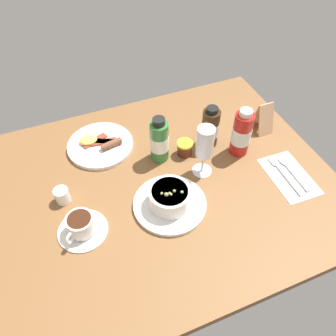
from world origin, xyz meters
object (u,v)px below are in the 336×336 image
at_px(breakfast_plate, 100,145).
at_px(menu_card, 263,117).
at_px(creamer_jug, 62,195).
at_px(coffee_cup, 81,226).
at_px(sauce_bottle_brown, 210,128).
at_px(jam_jar, 185,148).
at_px(sauce_bottle_red, 242,134).
at_px(sauce_bottle_green, 159,141).
at_px(porridge_bowl, 170,199).
at_px(wine_glass, 205,144).
at_px(cutlery_setting, 289,175).

height_order(breakfast_plate, menu_card, menu_card).
relative_size(creamer_jug, breakfast_plate, 0.24).
height_order(coffee_cup, creamer_jug, coffee_cup).
bearing_deg(sauce_bottle_brown, jam_jar, -171.06).
height_order(sauce_bottle_red, breakfast_plate, sauce_bottle_red).
bearing_deg(sauce_bottle_red, sauce_bottle_green, 164.04).
relative_size(coffee_cup, sauce_bottle_red, 0.80).
xyz_separation_m(porridge_bowl, coffee_cup, (-0.25, 0.01, -0.00)).
height_order(coffee_cup, sauce_bottle_green, sauce_bottle_green).
bearing_deg(wine_glass, creamer_jug, 173.89).
bearing_deg(sauce_bottle_green, porridge_bowl, -102.71).
relative_size(creamer_jug, jam_jar, 1.03).
bearing_deg(creamer_jug, jam_jar, 6.13).
relative_size(breakfast_plate, menu_card, 1.97).
xyz_separation_m(coffee_cup, sauce_bottle_red, (0.55, 0.11, 0.05)).
bearing_deg(sauce_bottle_green, breakfast_plate, 144.37).
xyz_separation_m(creamer_jug, sauce_bottle_red, (0.58, -0.01, 0.05)).
distance_m(wine_glass, jam_jar, 0.13).
height_order(coffee_cup, jam_jar, coffee_cup).
bearing_deg(coffee_cup, sauce_bottle_green, 31.76).
relative_size(wine_glass, sauce_bottle_green, 1.09).
bearing_deg(sauce_bottle_brown, coffee_cup, -158.94).
bearing_deg(cutlery_setting, jam_jar, 141.39).
height_order(creamer_jug, jam_jar, creamer_jug).
bearing_deg(breakfast_plate, cutlery_setting, -34.01).
height_order(cutlery_setting, coffee_cup, coffee_cup).
bearing_deg(creamer_jug, cutlery_setting, -13.99).
bearing_deg(jam_jar, creamer_jug, -173.87).
relative_size(cutlery_setting, sauce_bottle_brown, 1.31).
height_order(jam_jar, sauce_bottle_brown, sauce_bottle_brown).
bearing_deg(coffee_cup, wine_glass, 11.12).
xyz_separation_m(cutlery_setting, sauce_bottle_brown, (-0.17, 0.23, 0.07)).
xyz_separation_m(porridge_bowl, creamer_jug, (-0.28, 0.13, -0.01)).
bearing_deg(coffee_cup, sauce_bottle_red, 11.44).
bearing_deg(jam_jar, sauce_bottle_brown, 8.94).
distance_m(creamer_jug, wine_glass, 0.44).
xyz_separation_m(sauce_bottle_green, sauce_bottle_red, (0.25, -0.07, 0.01)).
distance_m(sauce_bottle_red, breakfast_plate, 0.47).
bearing_deg(menu_card, wine_glass, -160.54).
relative_size(jam_jar, sauce_bottle_green, 0.32).
relative_size(porridge_bowl, sauce_bottle_red, 1.24).
height_order(porridge_bowl, sauce_bottle_red, sauce_bottle_red).
relative_size(wine_glass, menu_card, 1.57).
relative_size(porridge_bowl, sauce_bottle_brown, 1.41).
bearing_deg(porridge_bowl, breakfast_plate, 111.85).
relative_size(porridge_bowl, creamer_jug, 3.99).
xyz_separation_m(wine_glass, sauce_bottle_green, (-0.10, 0.11, -0.04)).
relative_size(sauce_bottle_brown, breakfast_plate, 0.68).
distance_m(coffee_cup, jam_jar, 0.42).
relative_size(sauce_bottle_green, sauce_bottle_red, 0.95).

